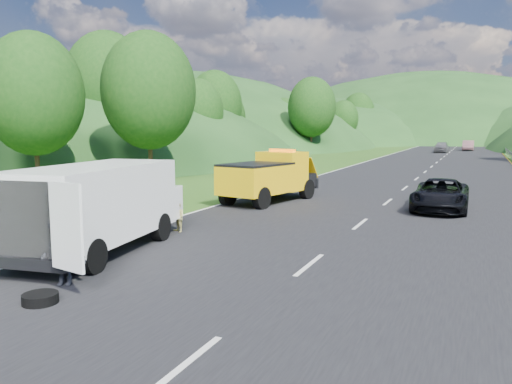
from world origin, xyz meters
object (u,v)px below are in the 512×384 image
at_px(woman, 153,228).
at_px(worker, 65,286).
at_px(white_van, 99,203).
at_px(passing_suv, 440,210).
at_px(spare_tire, 41,304).
at_px(child, 178,233).
at_px(suitcase, 104,222).
at_px(tow_truck, 270,177).

xyz_separation_m(woman, worker, (2.01, -6.15, 0.00)).
relative_size(white_van, passing_suv, 1.54).
bearing_deg(spare_tire, passing_suv, 67.23).
distance_m(child, suitcase, 2.68).
height_order(tow_truck, spare_tire, tow_truck).
bearing_deg(tow_truck, woman, -88.49).
distance_m(child, spare_tire, 7.08).
bearing_deg(worker, child, 73.87).
distance_m(white_van, spare_tire, 4.44).
distance_m(worker, passing_suv, 15.91).
relative_size(child, suitcase, 1.91).
height_order(child, spare_tire, child).
bearing_deg(tow_truck, spare_tire, -74.13).
bearing_deg(tow_truck, passing_suv, 16.52).
bearing_deg(suitcase, woman, 32.42).
height_order(tow_truck, passing_suv, tow_truck).
relative_size(tow_truck, passing_suv, 1.27).
xyz_separation_m(white_van, suitcase, (-2.06, 2.53, -1.13)).
height_order(worker, suitcase, worker).
bearing_deg(spare_tire, tow_truck, 94.39).
distance_m(child, worker, 5.94).
bearing_deg(suitcase, child, 13.42).
distance_m(woman, spare_tire, 7.64).
height_order(woman, suitcase, woman).
relative_size(suitcase, passing_suv, 0.11).
distance_m(spare_tire, passing_suv, 16.71).
bearing_deg(child, woman, -164.38).
xyz_separation_m(tow_truck, woman, (-1.32, -7.51, -1.21)).
relative_size(woman, child, 1.46).
xyz_separation_m(tow_truck, spare_tire, (1.13, -14.74, -1.21)).
height_order(woman, passing_suv, woman).
relative_size(tow_truck, white_van, 0.83).
distance_m(suitcase, spare_tire, 7.43).
bearing_deg(woman, tow_truck, -8.24).
xyz_separation_m(tow_truck, worker, (0.69, -13.66, -1.21)).
bearing_deg(tow_truck, suitcase, -96.45).
height_order(child, passing_suv, passing_suv).
xyz_separation_m(child, worker, (0.82, -5.88, 0.00)).
height_order(tow_truck, white_van, tow_truck).
bearing_deg(woman, spare_tire, -159.53).
xyz_separation_m(worker, suitcase, (-3.41, 5.27, 0.27)).
height_order(white_van, suitcase, white_van).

